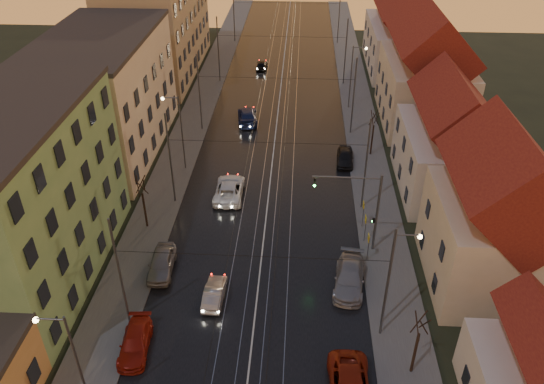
% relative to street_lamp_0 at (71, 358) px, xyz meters
% --- Properties ---
extents(road, '(16.00, 120.00, 0.04)m').
position_rel_street_lamp_0_xyz_m(road, '(9.10, 38.00, -4.87)').
color(road, black).
rests_on(road, ground).
extents(sidewalk_left, '(4.00, 120.00, 0.15)m').
position_rel_street_lamp_0_xyz_m(sidewalk_left, '(-0.90, 38.00, -4.81)').
color(sidewalk_left, '#4C4C4C').
rests_on(sidewalk_left, ground).
extents(sidewalk_right, '(4.00, 120.00, 0.15)m').
position_rel_street_lamp_0_xyz_m(sidewalk_right, '(19.10, 38.00, -4.81)').
color(sidewalk_right, '#4C4C4C').
rests_on(sidewalk_right, ground).
extents(tram_rail_0, '(0.06, 120.00, 0.03)m').
position_rel_street_lamp_0_xyz_m(tram_rail_0, '(6.90, 38.00, -4.83)').
color(tram_rail_0, gray).
rests_on(tram_rail_0, road).
extents(tram_rail_1, '(0.06, 120.00, 0.03)m').
position_rel_street_lamp_0_xyz_m(tram_rail_1, '(8.33, 38.00, -4.83)').
color(tram_rail_1, gray).
rests_on(tram_rail_1, road).
extents(tram_rail_2, '(0.06, 120.00, 0.03)m').
position_rel_street_lamp_0_xyz_m(tram_rail_2, '(9.87, 38.00, -4.83)').
color(tram_rail_2, gray).
rests_on(tram_rail_2, road).
extents(tram_rail_3, '(0.06, 120.00, 0.03)m').
position_rel_street_lamp_0_xyz_m(tram_rail_3, '(11.30, 38.00, -4.83)').
color(tram_rail_3, gray).
rests_on(tram_rail_3, road).
extents(apartment_left_1, '(10.00, 18.00, 13.00)m').
position_rel_street_lamp_0_xyz_m(apartment_left_1, '(-8.40, 12.00, 1.61)').
color(apartment_left_1, '#5F8F5B').
rests_on(apartment_left_1, ground).
extents(apartment_left_2, '(10.00, 20.00, 12.00)m').
position_rel_street_lamp_0_xyz_m(apartment_left_2, '(-8.40, 32.00, 1.11)').
color(apartment_left_2, beige).
rests_on(apartment_left_2, ground).
extents(apartment_left_3, '(10.00, 24.00, 14.00)m').
position_rel_street_lamp_0_xyz_m(apartment_left_3, '(-8.40, 56.00, 2.11)').
color(apartment_left_3, tan).
rests_on(apartment_left_3, ground).
extents(house_right_1, '(8.67, 10.20, 10.80)m').
position_rel_street_lamp_0_xyz_m(house_right_1, '(26.10, 13.00, 0.56)').
color(house_right_1, beige).
rests_on(house_right_1, ground).
extents(house_right_2, '(9.18, 12.24, 9.20)m').
position_rel_street_lamp_0_xyz_m(house_right_2, '(26.10, 26.00, -0.24)').
color(house_right_2, silver).
rests_on(house_right_2, ground).
extents(house_right_3, '(9.18, 14.28, 11.50)m').
position_rel_street_lamp_0_xyz_m(house_right_3, '(26.10, 41.00, 0.92)').
color(house_right_3, beige).
rests_on(house_right_3, ground).
extents(house_right_4, '(9.18, 16.32, 10.00)m').
position_rel_street_lamp_0_xyz_m(house_right_4, '(26.10, 59.00, 0.16)').
color(house_right_4, silver).
rests_on(house_right_4, ground).
extents(catenary_pole_l_1, '(0.16, 0.16, 9.00)m').
position_rel_street_lamp_0_xyz_m(catenary_pole_l_1, '(0.50, 7.00, -0.39)').
color(catenary_pole_l_1, '#595B60').
rests_on(catenary_pole_l_1, ground).
extents(catenary_pole_r_1, '(0.16, 0.16, 9.00)m').
position_rel_street_lamp_0_xyz_m(catenary_pole_r_1, '(17.70, 7.00, -0.39)').
color(catenary_pole_r_1, '#595B60').
rests_on(catenary_pole_r_1, ground).
extents(catenary_pole_l_2, '(0.16, 0.16, 9.00)m').
position_rel_street_lamp_0_xyz_m(catenary_pole_l_2, '(0.50, 22.00, -0.39)').
color(catenary_pole_l_2, '#595B60').
rests_on(catenary_pole_l_2, ground).
extents(catenary_pole_r_2, '(0.16, 0.16, 9.00)m').
position_rel_street_lamp_0_xyz_m(catenary_pole_r_2, '(17.70, 22.00, -0.39)').
color(catenary_pole_r_2, '#595B60').
rests_on(catenary_pole_r_2, ground).
extents(catenary_pole_l_3, '(0.16, 0.16, 9.00)m').
position_rel_street_lamp_0_xyz_m(catenary_pole_l_3, '(0.50, 37.00, -0.39)').
color(catenary_pole_l_3, '#595B60').
rests_on(catenary_pole_l_3, ground).
extents(catenary_pole_r_3, '(0.16, 0.16, 9.00)m').
position_rel_street_lamp_0_xyz_m(catenary_pole_r_3, '(17.70, 37.00, -0.39)').
color(catenary_pole_r_3, '#595B60').
rests_on(catenary_pole_r_3, ground).
extents(catenary_pole_l_4, '(0.16, 0.16, 9.00)m').
position_rel_street_lamp_0_xyz_m(catenary_pole_l_4, '(0.50, 52.00, -0.39)').
color(catenary_pole_l_4, '#595B60').
rests_on(catenary_pole_l_4, ground).
extents(catenary_pole_r_4, '(0.16, 0.16, 9.00)m').
position_rel_street_lamp_0_xyz_m(catenary_pole_r_4, '(17.70, 52.00, -0.39)').
color(catenary_pole_r_4, '#595B60').
rests_on(catenary_pole_r_4, ground).
extents(catenary_pole_l_5, '(0.16, 0.16, 9.00)m').
position_rel_street_lamp_0_xyz_m(catenary_pole_l_5, '(0.50, 70.00, -0.39)').
color(catenary_pole_l_5, '#595B60').
rests_on(catenary_pole_l_5, ground).
extents(catenary_pole_r_5, '(0.16, 0.16, 9.00)m').
position_rel_street_lamp_0_xyz_m(catenary_pole_r_5, '(17.70, 70.00, -0.39)').
color(catenary_pole_r_5, '#595B60').
rests_on(catenary_pole_r_5, ground).
extents(street_lamp_0, '(1.75, 0.32, 8.00)m').
position_rel_street_lamp_0_xyz_m(street_lamp_0, '(0.00, 0.00, 0.00)').
color(street_lamp_0, '#595B60').
rests_on(street_lamp_0, ground).
extents(street_lamp_1, '(1.75, 0.32, 8.00)m').
position_rel_street_lamp_0_xyz_m(street_lamp_1, '(18.21, 8.00, 0.00)').
color(street_lamp_1, '#595B60').
rests_on(street_lamp_1, ground).
extents(street_lamp_2, '(1.75, 0.32, 8.00)m').
position_rel_street_lamp_0_xyz_m(street_lamp_2, '(0.00, 28.00, 0.00)').
color(street_lamp_2, '#595B60').
rests_on(street_lamp_2, ground).
extents(street_lamp_3, '(1.75, 0.32, 8.00)m').
position_rel_street_lamp_0_xyz_m(street_lamp_3, '(18.21, 44.00, 0.00)').
color(street_lamp_3, '#595B60').
rests_on(street_lamp_3, ground).
extents(traffic_light_mast, '(5.30, 0.32, 7.20)m').
position_rel_street_lamp_0_xyz_m(traffic_light_mast, '(17.10, 16.00, -0.29)').
color(traffic_light_mast, '#595B60').
rests_on(traffic_light_mast, ground).
extents(bare_tree_0, '(1.09, 1.09, 5.11)m').
position_rel_street_lamp_0_xyz_m(bare_tree_0, '(-1.09, 18.00, -2.40)').
color(bare_tree_0, black).
rests_on(bare_tree_0, ground).
extents(bare_tree_1, '(1.09, 1.09, 5.11)m').
position_rel_street_lamp_0_xyz_m(bare_tree_1, '(19.31, 4.00, -2.40)').
color(bare_tree_1, black).
rests_on(bare_tree_1, ground).
extents(bare_tree_2, '(1.09, 1.09, 5.11)m').
position_rel_street_lamp_0_xyz_m(bare_tree_2, '(19.51, 32.00, -2.40)').
color(bare_tree_2, black).
rests_on(bare_tree_2, ground).
extents(driving_car_1, '(1.43, 3.86, 1.26)m').
position_rel_street_lamp_0_xyz_m(driving_car_1, '(6.04, 9.66, -4.25)').
color(driving_car_1, '#97979C').
rests_on(driving_car_1, ground).
extents(driving_car_2, '(2.59, 5.59, 1.55)m').
position_rel_street_lamp_0_xyz_m(driving_car_2, '(5.43, 23.28, -4.11)').
color(driving_car_2, white).
rests_on(driving_car_2, ground).
extents(driving_car_3, '(2.94, 5.72, 1.59)m').
position_rel_street_lamp_0_xyz_m(driving_car_3, '(5.60, 39.33, -4.09)').
color(driving_car_3, '#1A244E').
rests_on(driving_car_3, ground).
extents(driving_car_4, '(1.63, 3.72, 1.25)m').
position_rel_street_lamp_0_xyz_m(driving_car_4, '(5.98, 57.30, -4.26)').
color(driving_car_4, black).
rests_on(driving_car_4, ground).
extents(parked_left_2, '(2.12, 4.53, 1.28)m').
position_rel_street_lamp_0_xyz_m(parked_left_2, '(1.55, 4.80, -4.25)').
color(parked_left_2, maroon).
rests_on(parked_left_2, ground).
extents(parked_left_3, '(2.06, 4.61, 1.54)m').
position_rel_street_lamp_0_xyz_m(parked_left_3, '(1.50, 12.54, -4.12)').
color(parked_left_3, gray).
rests_on(parked_left_3, ground).
extents(parked_right_1, '(2.88, 5.61, 1.56)m').
position_rel_street_lamp_0_xyz_m(parked_right_1, '(15.91, 11.70, -4.11)').
color(parked_right_1, '#939499').
rests_on(parked_right_1, ground).
extents(parked_right_2, '(1.92, 4.25, 1.42)m').
position_rel_street_lamp_0_xyz_m(parked_right_2, '(16.65, 30.14, -4.18)').
color(parked_right_2, black).
rests_on(parked_right_2, ground).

